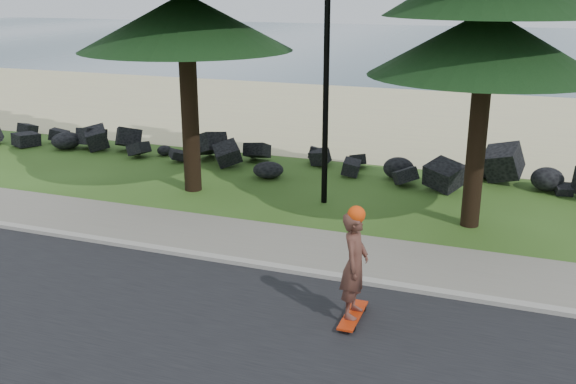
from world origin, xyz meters
TOP-DOWN VIEW (x-y plane):
  - ground at (0.00, 0.00)m, footprint 160.00×160.00m
  - road at (0.00, -4.50)m, footprint 160.00×7.00m
  - kerb at (0.00, -0.90)m, footprint 160.00×0.20m
  - sidewalk at (0.00, 0.20)m, footprint 160.00×2.00m
  - beach_sand at (0.00, 14.50)m, footprint 160.00×15.00m
  - ocean at (0.00, 51.00)m, footprint 160.00×58.00m
  - seawall_boulders at (0.00, 5.60)m, footprint 60.00×2.40m
  - lamp_post at (0.00, 3.20)m, footprint 0.25×0.14m
  - skateboarder at (2.16, -2.25)m, footprint 0.41×1.02m

SIDE VIEW (x-z plane):
  - ground at x=0.00m, z-range 0.00..0.00m
  - seawall_boulders at x=0.00m, z-range -0.55..0.55m
  - ocean at x=0.00m, z-range 0.00..0.01m
  - beach_sand at x=0.00m, z-range 0.00..0.01m
  - road at x=0.00m, z-range 0.00..0.02m
  - sidewalk at x=0.00m, z-range 0.00..0.08m
  - kerb at x=0.00m, z-range 0.00..0.10m
  - skateboarder at x=2.16m, z-range 0.01..1.91m
  - lamp_post at x=0.00m, z-range 0.06..8.20m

